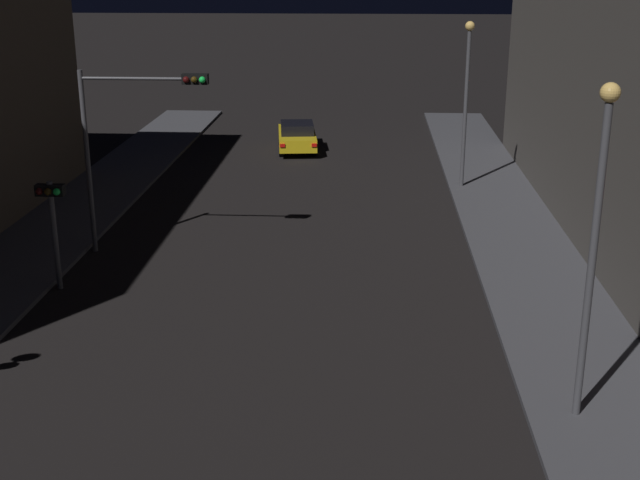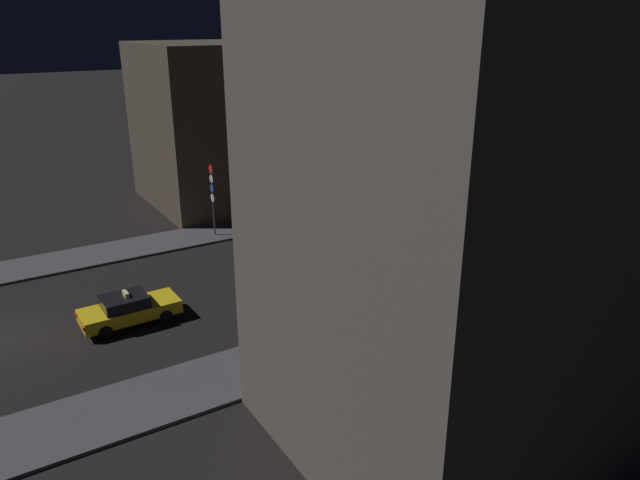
{
  "view_description": "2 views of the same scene",
  "coord_description": "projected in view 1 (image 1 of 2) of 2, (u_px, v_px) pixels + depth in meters",
  "views": [
    {
      "loc": [
        2.87,
        -1.7,
        9.11
      ],
      "look_at": [
        1.76,
        17.43,
        2.72
      ],
      "focal_mm": 47.52,
      "sensor_mm": 36.0,
      "label": 1
    },
    {
      "loc": [
        26.9,
        -0.48,
        13.23
      ],
      "look_at": [
        1.68,
        15.21,
        2.17
      ],
      "focal_mm": 33.35,
      "sensor_mm": 36.0,
      "label": 2
    }
  ],
  "objects": [
    {
      "name": "sidewalk_left",
      "position": [
        37.0,
        247.0,
        27.87
      ],
      "size": [
        3.44,
        52.17,
        0.14
      ],
      "primitive_type": "cube",
      "color": "#424247",
      "rests_on": "ground_plane"
    },
    {
      "name": "sidewalk_right",
      "position": [
        526.0,
        257.0,
        26.99
      ],
      "size": [
        3.44,
        52.17,
        0.14
      ],
      "primitive_type": "cube",
      "color": "#424247",
      "rests_on": "ground_plane"
    },
    {
      "name": "far_car",
      "position": [
        297.0,
        136.0,
        42.03
      ],
      "size": [
        2.28,
        4.62,
        1.42
      ],
      "color": "yellow",
      "rests_on": "ground_plane"
    },
    {
      "name": "traffic_light_overhead",
      "position": [
        130.0,
        125.0,
        26.32
      ],
      "size": [
        4.05,
        0.42,
        5.87
      ],
      "color": "#47474C",
      "rests_on": "ground_plane"
    },
    {
      "name": "traffic_light_left_kerb",
      "position": [
        52.0,
        212.0,
        23.83
      ],
      "size": [
        0.8,
        0.42,
        3.21
      ],
      "color": "#47474C",
      "rests_on": "ground_plane"
    },
    {
      "name": "street_lamp_near_block",
      "position": [
        596.0,
        226.0,
        16.27
      ],
      "size": [
        0.38,
        0.38,
        6.83
      ],
      "color": "#47474C",
      "rests_on": "sidewalk_right"
    },
    {
      "name": "street_lamp_far_block",
      "position": [
        467.0,
        90.0,
        33.92
      ],
      "size": [
        0.38,
        0.38,
        6.65
      ],
      "color": "#47474C",
      "rests_on": "sidewalk_right"
    }
  ]
}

